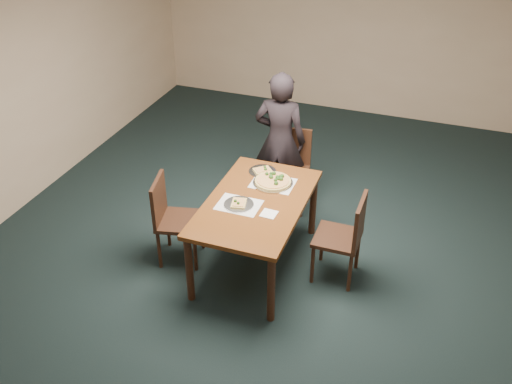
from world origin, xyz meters
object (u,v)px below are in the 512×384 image
(slice_plate_far, at_px, (263,171))
(dining_table, at_px, (256,209))
(slice_plate_near, at_px, (239,204))
(chair_left, at_px, (171,215))
(pizza_pan, at_px, (273,181))
(diner, at_px, (280,140))
(chair_far, at_px, (291,164))
(chair_right, at_px, (346,234))

(slice_plate_far, bearing_deg, dining_table, -77.09)
(slice_plate_near, bearing_deg, chair_left, -174.38)
(pizza_pan, bearing_deg, chair_left, -147.77)
(diner, bearing_deg, chair_far, 173.08)
(dining_table, distance_m, chair_right, 0.88)
(slice_plate_far, bearing_deg, diner, 92.20)
(diner, xyz_separation_m, slice_plate_far, (0.03, -0.65, -0.03))
(chair_far, bearing_deg, chair_left, -127.10)
(dining_table, xyz_separation_m, diner, (-0.15, 1.18, 0.13))
(slice_plate_far, bearing_deg, pizza_pan, -44.87)
(dining_table, xyz_separation_m, chair_right, (0.86, 0.09, -0.14))
(chair_far, relative_size, slice_plate_far, 3.25)
(slice_plate_far, bearing_deg, chair_far, 80.49)
(chair_left, relative_size, chair_right, 1.00)
(dining_table, xyz_separation_m, pizza_pan, (0.05, 0.36, 0.12))
(pizza_pan, relative_size, slice_plate_far, 1.42)
(chair_far, xyz_separation_m, diner, (-0.13, 0.01, 0.28))
(chair_left, bearing_deg, chair_far, -43.82)
(chair_left, bearing_deg, dining_table, -90.46)
(chair_left, height_order, diner, diner)
(dining_table, height_order, slice_plate_far, slice_plate_far)
(chair_left, distance_m, diner, 1.55)
(dining_table, xyz_separation_m, slice_plate_far, (-0.12, 0.53, 0.10))
(slice_plate_near, bearing_deg, slice_plate_far, 89.46)
(chair_left, relative_size, pizza_pan, 2.29)
(dining_table, xyz_separation_m, slice_plate_near, (-0.13, -0.12, 0.11))
(dining_table, bearing_deg, slice_plate_near, -136.99)
(chair_right, height_order, slice_plate_near, chair_right)
(chair_far, bearing_deg, chair_right, -57.72)
(chair_right, bearing_deg, slice_plate_far, -113.89)
(slice_plate_far, bearing_deg, slice_plate_near, -90.54)
(chair_left, bearing_deg, diner, -39.36)
(chair_far, xyz_separation_m, chair_left, (-0.80, -1.36, 0.00))
(dining_table, height_order, chair_left, chair_left)
(dining_table, relative_size, slice_plate_near, 5.36)
(diner, relative_size, pizza_pan, 3.98)
(diner, height_order, slice_plate_near, diner)
(slice_plate_near, bearing_deg, pizza_pan, 69.53)
(slice_plate_near, bearing_deg, dining_table, 43.01)
(chair_far, distance_m, slice_plate_near, 1.32)
(dining_table, xyz_separation_m, chair_left, (-0.81, -0.19, -0.14))
(chair_far, bearing_deg, dining_table, -96.00)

